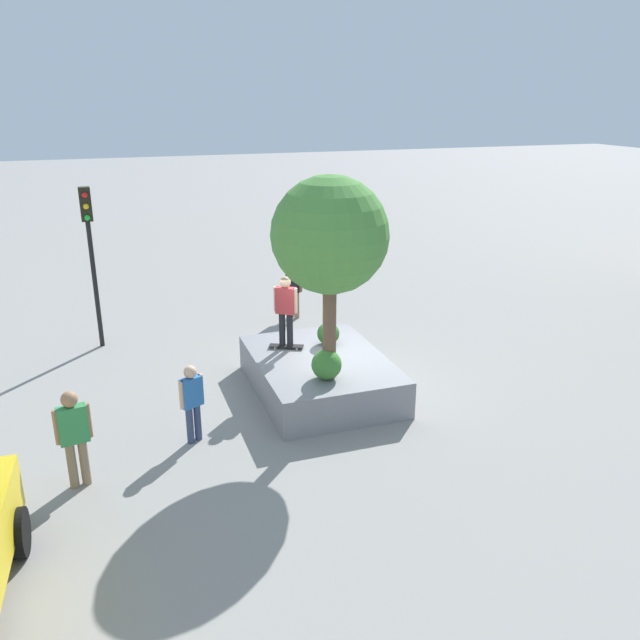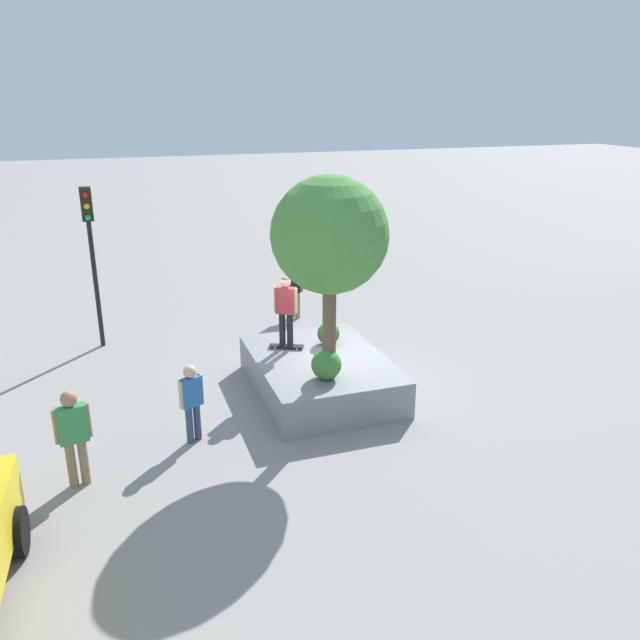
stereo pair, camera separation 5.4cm
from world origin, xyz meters
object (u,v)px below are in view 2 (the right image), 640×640
Objects in this scene: plaza_tree at (330,236)px; skateboarder at (286,306)px; skateboard at (286,346)px; traffic_light_corner at (91,240)px; planter_ledge at (320,374)px; bystander_watching at (192,398)px; passerby_with_bag at (73,432)px; pedestrian_crossing at (295,285)px.

plaza_tree is 2.51× the size of skateboarder.
skateboard is 0.19× the size of traffic_light_corner.
plaza_tree is (-1.02, 0.15, 3.40)m from planter_ledge.
skateboarder is 3.40m from bystander_watching.
bystander_watching is at bearing 130.19° from skateboarder.
plaza_tree reaches higher than planter_ledge.
skateboarder is at bearing 12.61° from plaza_tree.
traffic_light_corner is (3.77, 4.08, 1.05)m from skateboarder.
passerby_with_bag is (-0.87, 2.10, 0.11)m from bystander_watching.
planter_ledge is at bearing -67.00° from passerby_with_bag.
traffic_light_corner reaches higher than pedestrian_crossing.
plaza_tree is at bearing 171.65° from planter_ledge.
skateboard is 5.48m from passerby_with_bag.
skateboard is at bearing 35.10° from planter_ledge.
pedestrian_crossing is at bearing -39.84° from passerby_with_bag.
skateboarder is 0.39× the size of traffic_light_corner.
planter_ledge is at bearing -144.90° from skateboarder.
planter_ledge is 5.24m from pedestrian_crossing.
passerby_with_bag reaches higher than pedestrian_crossing.
skateboard is at bearing -49.81° from bystander_watching.
pedestrian_crossing reaches higher than skateboard.
pedestrian_crossing reaches higher than bystander_watching.
skateboard is at bearing 160.89° from pedestrian_crossing.
bystander_watching is (-5.88, -1.58, -1.98)m from traffic_light_corner.
bystander_watching is 0.89× the size of passerby_with_bag.
plaza_tree is 7.22m from traffic_light_corner.
traffic_light_corner is at bearing 47.22° from skateboard.
skateboarder is at bearing -57.07° from passerby_with_bag.
traffic_light_corner is 7.02m from passerby_with_bag.
skateboard reaches higher than planter_ledge.
skateboarder reaches higher than planter_ledge.
skateboard is 3.27m from bystander_watching.
planter_ledge is 1.74m from skateboarder.
passerby_with_bag is (-2.98, 4.60, 0.16)m from skateboard.
skateboarder is at bearing 35.10° from planter_ledge.
bystander_watching is at bearing 130.19° from skateboard.
passerby_with_bag reaches higher than planter_ledge.
skateboard is 0.49× the size of skateboarder.
traffic_light_corner is at bearing 47.22° from skateboarder.
bystander_watching is 7.58m from pedestrian_crossing.
plaza_tree is at bearing -167.39° from skateboard.
skateboarder reaches higher than passerby_with_bag.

